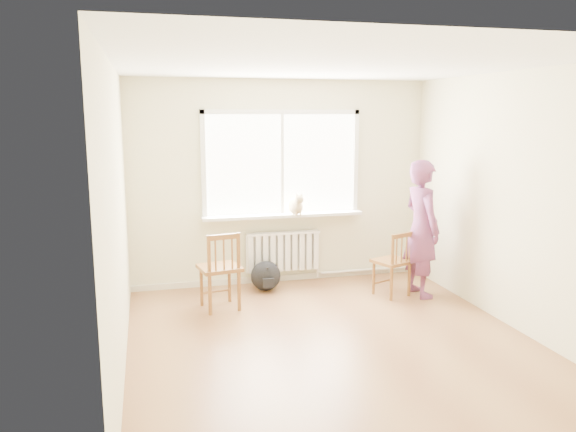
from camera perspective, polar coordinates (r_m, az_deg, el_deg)
floor at (r=5.73m, az=4.78°, el=-12.90°), size 4.50×4.50×0.00m
ceiling at (r=5.28m, az=5.24°, el=15.13°), size 4.50×4.50×0.00m
back_wall at (r=7.48m, az=-0.69°, el=3.39°), size 4.00×0.01×2.70m
window at (r=7.42m, az=-0.65°, el=5.76°), size 2.12×0.05×1.42m
windowsill at (r=7.43m, az=-0.48°, el=0.08°), size 2.15×0.22×0.04m
radiator at (r=7.56m, az=-0.51°, el=-3.56°), size 1.00×0.12×0.55m
heating_pipe at (r=8.06m, az=8.15°, el=-5.43°), size 1.40×0.04×0.04m
baseboard at (r=7.73m, az=-0.64°, el=-6.30°), size 4.00×0.03×0.08m
chair_left at (r=6.56m, az=-6.83°, el=-5.54°), size 0.53×0.51×0.93m
chair_right at (r=7.13m, az=10.77°, el=-4.78°), size 0.52×0.51×0.83m
person at (r=7.15m, az=13.42°, el=-1.24°), size 0.45×0.65×1.71m
cat at (r=7.36m, az=0.81°, el=1.10°), size 0.22×0.45×0.30m
backpack at (r=7.29m, az=-2.28°, el=-6.09°), size 0.44×0.37×0.39m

